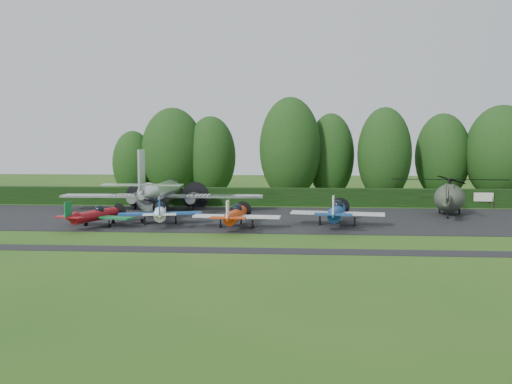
# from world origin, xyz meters

# --- Properties ---
(ground) EXTENTS (160.00, 160.00, 0.00)m
(ground) POSITION_xyz_m (0.00, 0.00, 0.00)
(ground) COLOR #255417
(ground) RESTS_ON ground
(apron) EXTENTS (70.00, 18.00, 0.01)m
(apron) POSITION_xyz_m (0.00, 10.00, 0.00)
(apron) COLOR black
(apron) RESTS_ON ground
(taxiway_verge) EXTENTS (70.00, 2.00, 0.00)m
(taxiway_verge) POSITION_xyz_m (0.00, -6.00, 0.00)
(taxiway_verge) COLOR black
(taxiway_verge) RESTS_ON ground
(hedgerow) EXTENTS (90.00, 1.60, 2.00)m
(hedgerow) POSITION_xyz_m (0.00, 21.00, 0.00)
(hedgerow) COLOR black
(hedgerow) RESTS_ON ground
(transport_plane) EXTENTS (21.13, 16.20, 6.77)m
(transport_plane) POSITION_xyz_m (-7.24, 14.30, 1.89)
(transport_plane) COLOR silver
(transport_plane) RESTS_ON ground
(light_plane_red) EXTENTS (6.62, 6.96, 2.54)m
(light_plane_red) POSITION_xyz_m (-10.08, 3.26, 1.06)
(light_plane_red) COLOR maroon
(light_plane_red) RESTS_ON ground
(light_plane_white) EXTENTS (7.16, 7.53, 2.75)m
(light_plane_white) POSITION_xyz_m (-4.93, 5.05, 1.15)
(light_plane_white) COLOR white
(light_plane_white) RESTS_ON ground
(light_plane_orange) EXTENTS (7.30, 7.68, 2.81)m
(light_plane_orange) POSITION_xyz_m (1.82, 3.41, 1.17)
(light_plane_orange) COLOR red
(light_plane_orange) RESTS_ON ground
(light_plane_blue) EXTENTS (7.98, 8.39, 3.06)m
(light_plane_blue) POSITION_xyz_m (10.27, 5.38, 1.28)
(light_plane_blue) COLOR navy
(light_plane_blue) RESTS_ON ground
(helicopter) EXTENTS (11.28, 13.20, 3.63)m
(helicopter) POSITION_xyz_m (21.83, 13.79, 1.95)
(helicopter) COLOR #394232
(helicopter) RESTS_ON ground
(sign_board) EXTENTS (3.03, 0.11, 1.71)m
(sign_board) POSITION_xyz_m (26.58, 20.18, 1.15)
(sign_board) COLOR #3F3326
(sign_board) RESTS_ON ground
(tree_0) EXTENTS (6.59, 6.59, 10.58)m
(tree_0) POSITION_xyz_m (-4.54, 31.31, 5.28)
(tree_0) COLOR black
(tree_0) RESTS_ON ground
(tree_2) EXTENTS (7.64, 7.64, 12.77)m
(tree_2) POSITION_xyz_m (5.92, 28.13, 6.37)
(tree_2) COLOR black
(tree_2) RESTS_ON ground
(tree_4) EXTENTS (6.02, 6.02, 10.87)m
(tree_4) POSITION_xyz_m (11.12, 30.77, 5.42)
(tree_4) COLOR black
(tree_4) RESTS_ON ground
(tree_5) EXTENTS (5.43, 5.43, 8.68)m
(tree_5) POSITION_xyz_m (-15.06, 31.52, 4.33)
(tree_5) COLOR black
(tree_5) RESTS_ON ground
(tree_6) EXTENTS (6.57, 6.57, 11.44)m
(tree_6) POSITION_xyz_m (17.45, 27.51, 5.71)
(tree_6) COLOR black
(tree_6) RESTS_ON ground
(tree_7) EXTENTS (8.24, 8.24, 11.70)m
(tree_7) POSITION_xyz_m (-9.58, 31.18, 5.84)
(tree_7) COLOR black
(tree_7) RESTS_ON ground
(tree_8) EXTENTS (8.50, 8.50, 11.69)m
(tree_8) POSITION_xyz_m (31.55, 28.20, 5.84)
(tree_8) COLOR black
(tree_8) RESTS_ON ground
(tree_9) EXTENTS (6.79, 6.79, 10.79)m
(tree_9) POSITION_xyz_m (25.09, 30.24, 5.38)
(tree_9) COLOR black
(tree_9) RESTS_ON ground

